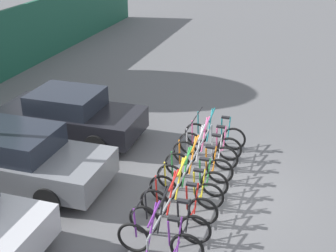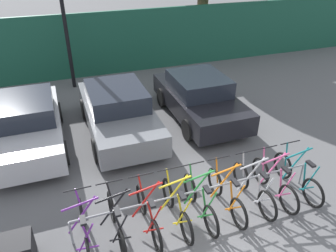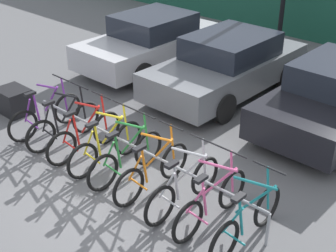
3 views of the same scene
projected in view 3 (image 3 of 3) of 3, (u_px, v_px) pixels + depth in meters
The scene contains 14 objects.
ground_plane at pixel (108, 192), 7.67m from camera, with size 120.00×120.00×0.00m, color #59595B.
bike_rack at pixel (134, 149), 7.90m from camera, with size 5.31×0.04×0.57m.
bicycle_purple at pixel (46, 115), 9.27m from camera, with size 0.68×1.71×1.05m.
bicycle_black at pixel (64, 125), 8.92m from camera, with size 0.68×1.71×1.05m.
bicycle_red at pixel (85, 136), 8.55m from camera, with size 0.68×1.71×1.05m.
bicycle_yellow at pixel (106, 147), 8.19m from camera, with size 0.68×1.71×1.05m.
bicycle_green at pixel (126, 157), 7.89m from camera, with size 0.68×1.71×1.05m.
bicycle_orange at pixel (152, 171), 7.52m from camera, with size 0.68×1.71×1.05m.
bicycle_silver at pixel (184, 188), 7.13m from camera, with size 0.68×1.71×1.05m.
bicycle_pink at pixel (211, 202), 6.81m from camera, with size 0.68×1.71×1.05m.
bicycle_teal at pixel (247, 221), 6.44m from camera, with size 0.68×1.71×1.05m.
car_silver at pixel (152, 41), 12.38m from camera, with size 1.91×4.14×1.40m.
car_grey at pixel (228, 65), 10.83m from camera, with size 1.91×4.30×1.40m.
cargo_crate at pixel (14, 101), 10.09m from camera, with size 0.70×0.56×0.55m, color black.
Camera 3 is at (4.94, -3.93, 4.60)m, focal length 50.00 mm.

